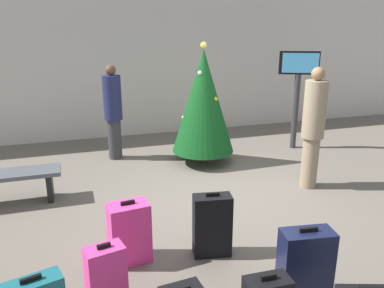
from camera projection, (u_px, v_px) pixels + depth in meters
The scene contains 11 objects.
ground_plane at pixel (219, 198), 5.92m from camera, with size 16.00×16.00×0.00m, color #665E54.
back_wall at pixel (159, 59), 8.95m from camera, with size 16.00×0.20×3.43m, color beige.
holiday_tree at pixel (203, 101), 7.07m from camera, with size 1.13×1.13×2.21m.
flight_info_kiosk at pixel (298, 83), 7.88m from camera, with size 0.74×0.40×1.99m.
waiting_bench at pixel (10, 181), 5.66m from camera, with size 1.42×0.44×0.48m.
traveller_0 at pixel (113, 110), 7.37m from camera, with size 0.47×0.47×1.79m.
traveller_1 at pixel (313, 126), 6.04m from camera, with size 0.48×0.48×1.91m.
suitcase_0 at pixel (305, 267), 3.66m from camera, with size 0.51×0.31×0.78m.
suitcase_1 at pixel (212, 225), 4.41m from camera, with size 0.45×0.28×0.76m.
suitcase_3 at pixel (129, 233), 4.29m from camera, with size 0.46×0.33×0.73m.
suitcase_5 at pixel (106, 277), 3.62m from camera, with size 0.39×0.29×0.65m.
Camera 1 is at (-1.99, -5.03, 2.56)m, focal length 36.77 mm.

